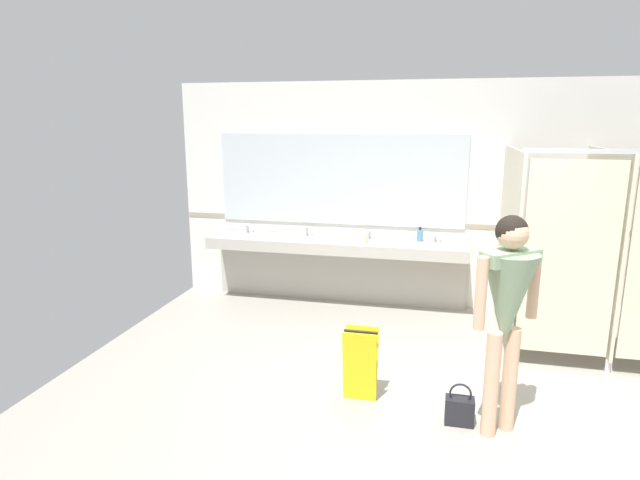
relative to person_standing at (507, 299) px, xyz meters
name	(u,v)px	position (x,y,z in m)	size (l,w,h in m)	color
ground_plane	(436,422)	(-0.45, 0.10, -1.11)	(6.86, 5.92, 0.10)	#9E998E
wall_back	(446,197)	(-0.45, 2.82, 0.33)	(6.86, 0.12, 2.78)	silver
wall_back_tile_band	(445,225)	(-0.45, 2.75, -0.01)	(6.86, 0.01, 0.06)	#9E937F
vanity_counter	(336,256)	(-1.77, 2.56, -0.43)	(3.24, 0.54, 0.97)	#B2ADA3
mirror_panel	(339,180)	(-1.77, 2.75, 0.52)	(3.14, 0.02, 1.14)	silver
bathroom_stalls	(605,248)	(1.10, 1.77, 0.02)	(1.84, 1.55, 2.07)	beige
person_standing	(507,299)	(0.00, 0.00, 0.00)	(0.56, 0.56, 1.67)	#DBAD89
handbag	(459,410)	(-0.28, 0.05, -0.94)	(0.22, 0.13, 0.34)	black
soap_dispenser	(420,235)	(-0.74, 2.63, -0.13)	(0.07, 0.07, 0.18)	teal
paper_cup	(365,239)	(-1.38, 2.36, -0.15)	(0.07, 0.07, 0.10)	beige
wet_floor_sign	(360,364)	(-1.09, 0.23, -0.74)	(0.28, 0.19, 0.63)	yellow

